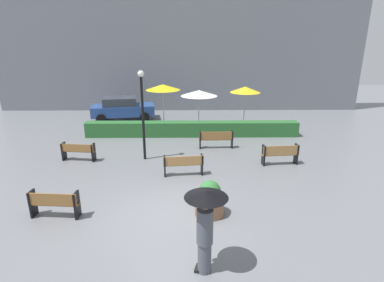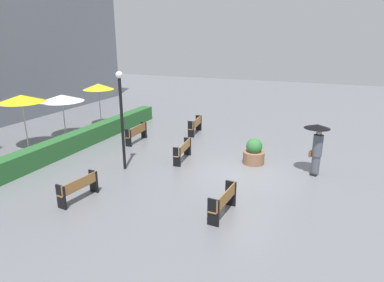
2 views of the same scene
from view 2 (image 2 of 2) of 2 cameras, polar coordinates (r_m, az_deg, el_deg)
name	(u,v)px [view 2 (image 2 of 2)]	position (r m, az deg, el deg)	size (l,w,h in m)	color
ground_plane	(244,174)	(13.81, 8.80, -5.59)	(60.00, 60.00, 0.00)	slate
bench_far_left	(79,187)	(12.05, -18.52, -7.34)	(1.56, 0.54, 0.82)	olive
bench_far_right	(196,125)	(19.11, 0.61, 2.76)	(1.63, 0.50, 0.90)	#9E7242
bench_back_row	(137,132)	(17.82, -9.26, 1.47)	(1.75, 0.38, 0.89)	olive
bench_mid_center	(183,150)	(14.96, -1.50, -1.48)	(1.64, 0.48, 0.85)	#9E7242
bench_near_left	(224,200)	(10.57, 5.35, -9.93)	(1.54, 0.47, 0.85)	olive
pedestrian_with_umbrella	(317,142)	(14.09, 20.26, -0.19)	(1.00, 1.00, 2.06)	#4C515B
planter_pot	(254,153)	(14.89, 10.37, -1.96)	(0.92, 0.92, 1.13)	brown
lamp_post	(121,111)	(13.79, -11.79, 4.94)	(0.28, 0.28, 4.03)	black
patio_umbrella_yellow	(21,99)	(18.01, -26.78, 6.37)	(2.14, 2.14, 2.66)	silver
patio_umbrella_white	(62,98)	(19.32, -21.05, 6.76)	(2.28, 2.28, 2.35)	silver
patio_umbrella_yellow_far	(98,87)	(21.22, -15.47, 8.80)	(1.84, 1.84, 2.60)	silver
hedge_strip	(89,136)	(18.14, -17.01, 0.83)	(12.09, 0.70, 0.83)	#28602D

